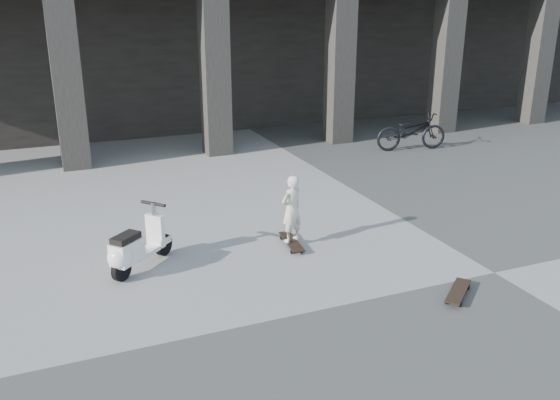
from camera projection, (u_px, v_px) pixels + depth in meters
name	position (u px, v px, depth m)	size (l,w,h in m)	color
ground	(494.00, 273.00, 8.93)	(90.00, 90.00, 0.00)	#454542
colonnade	(221.00, 25.00, 19.97)	(28.00, 8.82, 6.00)	black
longboard	(291.00, 242.00, 9.88)	(0.30, 0.90, 0.09)	black
skateboard_spare	(458.00, 292.00, 8.21)	(0.75, 0.68, 0.10)	black
child	(292.00, 209.00, 9.68)	(0.41, 0.27, 1.13)	silver
scooter	(132.00, 250.00, 8.80)	(1.11, 1.01, 0.96)	black
bicycle	(411.00, 131.00, 15.90)	(0.68, 1.94, 1.02)	black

